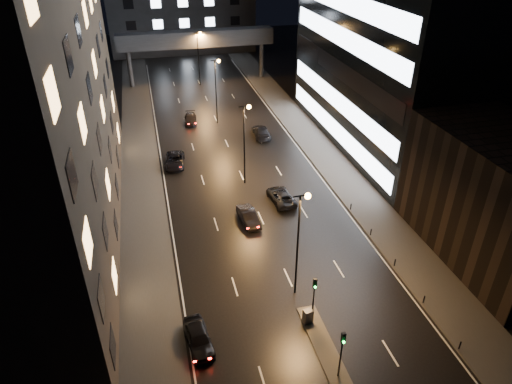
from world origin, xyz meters
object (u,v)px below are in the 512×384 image
Objects in this scene: car_toward_b at (261,132)px; car_away_b at (249,217)px; car_away_a at (198,338)px; utility_cabinet at (308,316)px; car_away_d at (191,119)px; car_away_c at (175,161)px; car_toward_a at (281,196)px.

car_away_b is at bearing 75.67° from car_toward_b.
car_toward_b is (14.49, 36.73, 0.04)m from car_away_a.
car_toward_b is 4.40× the size of utility_cabinet.
car_away_d is (-2.67, 29.50, -0.06)m from car_away_b.
car_away_c reaches higher than utility_cabinet.
car_away_c is at bearing 28.67° from car_toward_b.
car_away_a reaches higher than utility_cabinet.
car_away_a is 8.90m from utility_cabinet.
utility_cabinet is at bearing -90.29° from car_away_b.
car_toward_a is 18.48m from car_toward_b.
car_toward_a is at bearing 29.23° from car_away_b.
car_away_c is 1.16× the size of car_away_d.
car_away_b reaches higher than car_away_d.
utility_cabinet is at bearing -78.41° from car_away_d.
car_away_c is at bearing 94.79° from utility_cabinet.
car_away_a is at bearing -121.85° from car_away_b.
car_away_d is at bearing -35.86° from car_toward_b.
car_away_d is 27.28m from car_toward_a.
car_away_b is at bearing 29.75° from car_toward_a.
car_away_b is at bearing -59.34° from car_away_c.
car_away_b is at bearing 85.47° from utility_cabinet.
car_away_a is at bearing -84.35° from car_away_c.
car_toward_b is (9.66, -7.97, 0.13)m from car_away_d.
car_away_c is 4.27× the size of utility_cabinet.
car_away_a is 3.57× the size of utility_cabinet.
car_toward_b is (6.99, 21.53, 0.07)m from car_away_b.
car_toward_a is 0.93× the size of car_toward_b.
car_toward_b reaches higher than car_away_a.
utility_cabinet is (4.07, -44.63, 0.11)m from car_away_d.
car_away_b is 0.81× the size of car_toward_b.
car_away_c reaches higher than car_away_d.
car_toward_b is at bearing 61.97° from car_away_a.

